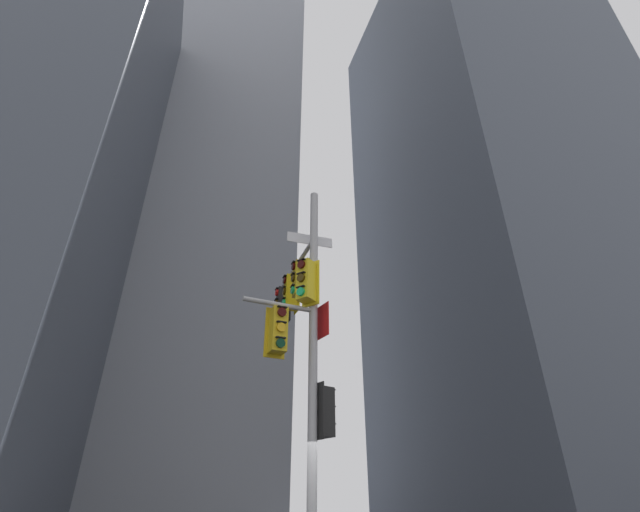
% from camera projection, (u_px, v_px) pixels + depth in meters
% --- Properties ---
extents(building_tower_right, '(15.79, 15.79, 41.29)m').
position_uv_depth(building_tower_right, '(499.00, 197.00, 31.68)').
color(building_tower_right, '#4C5460').
rests_on(building_tower_right, ground).
extents(building_mid_block, '(12.55, 12.55, 44.02)m').
position_uv_depth(building_mid_block, '(201.00, 201.00, 34.40)').
color(building_mid_block, '#9399A3').
rests_on(building_mid_block, ground).
extents(signal_pole_assembly, '(2.30, 3.68, 8.68)m').
position_uv_depth(signal_pole_assembly, '(300.00, 323.00, 10.72)').
color(signal_pole_assembly, '#B2B2B5').
rests_on(signal_pole_assembly, ground).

